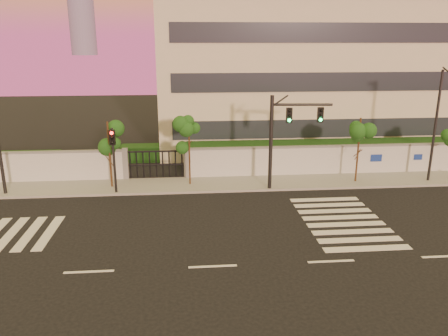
# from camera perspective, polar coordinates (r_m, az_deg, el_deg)

# --- Properties ---
(ground) EXTENTS (120.00, 120.00, 0.00)m
(ground) POSITION_cam_1_polar(r_m,az_deg,el_deg) (18.43, -1.48, -12.74)
(ground) COLOR black
(ground) RESTS_ON ground
(sidewalk) EXTENTS (60.00, 3.00, 0.15)m
(sidewalk) POSITION_cam_1_polar(r_m,az_deg,el_deg) (28.05, -2.81, -2.16)
(sidewalk) COLOR gray
(sidewalk) RESTS_ON ground
(perimeter_wall) EXTENTS (60.00, 0.36, 2.20)m
(perimeter_wall) POSITION_cam_1_polar(r_m,az_deg,el_deg) (29.19, -2.75, 0.63)
(perimeter_wall) COLOR #B5B8BD
(perimeter_wall) RESTS_ON ground
(hedge_row) EXTENTS (41.00, 4.25, 1.80)m
(hedge_row) POSITION_cam_1_polar(r_m,az_deg,el_deg) (31.95, -1.04, 1.56)
(hedge_row) COLOR black
(hedge_row) RESTS_ON ground
(institutional_building) EXTENTS (24.40, 12.40, 12.25)m
(institutional_building) POSITION_cam_1_polar(r_m,az_deg,el_deg) (39.45, 9.84, 12.02)
(institutional_building) COLOR beige
(institutional_building) RESTS_ON ground
(road_markings) EXTENTS (57.00, 7.62, 0.02)m
(road_markings) POSITION_cam_1_polar(r_m,az_deg,el_deg) (21.78, -6.30, -8.03)
(road_markings) COLOR silver
(road_markings) RESTS_ON ground
(street_tree_c) EXTENTS (1.46, 1.16, 4.26)m
(street_tree_c) POSITION_cam_1_polar(r_m,az_deg,el_deg) (27.54, -14.79, 3.58)
(street_tree_c) COLOR #382314
(street_tree_c) RESTS_ON ground
(street_tree_d) EXTENTS (1.32, 1.05, 4.43)m
(street_tree_d) POSITION_cam_1_polar(r_m,az_deg,el_deg) (27.20, -4.55, 4.19)
(street_tree_d) COLOR #382314
(street_tree_d) RESTS_ON ground
(street_tree_e) EXTENTS (1.45, 1.16, 4.29)m
(street_tree_e) POSITION_cam_1_polar(r_m,az_deg,el_deg) (29.00, 17.28, 4.06)
(street_tree_e) COLOR #382314
(street_tree_e) RESTS_ON ground
(traffic_signal_main) EXTENTS (3.72, 0.49, 5.88)m
(traffic_signal_main) POSITION_cam_1_polar(r_m,az_deg,el_deg) (26.48, 7.76, 4.76)
(traffic_signal_main) COLOR black
(traffic_signal_main) RESTS_ON ground
(traffic_signal_secondary) EXTENTS (0.32, 0.32, 4.08)m
(traffic_signal_secondary) POSITION_cam_1_polar(r_m,az_deg,el_deg) (26.51, -14.24, 1.91)
(traffic_signal_secondary) COLOR black
(traffic_signal_secondary) RESTS_ON ground
(streetlight_east) EXTENTS (0.45, 1.83, 7.59)m
(streetlight_east) POSITION_cam_1_polar(r_m,az_deg,el_deg) (30.62, 26.10, 5.54)
(streetlight_east) COLOR black
(streetlight_east) RESTS_ON ground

